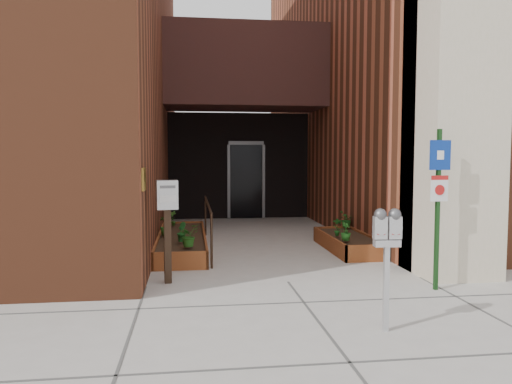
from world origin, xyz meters
name	(u,v)px	position (x,y,z in m)	size (l,w,h in m)	color
ground	(288,282)	(0.00, 0.00, 0.00)	(80.00, 80.00, 0.00)	#9E9991
architecture	(233,38)	(-0.18, 6.89, 4.98)	(20.00, 14.60, 10.00)	brown
planter_left	(182,242)	(-1.55, 2.70, 0.13)	(0.90, 3.60, 0.30)	brown
planter_right	(348,243)	(1.60, 2.20, 0.13)	(0.80, 2.20, 0.30)	brown
handrail	(208,211)	(-1.05, 2.65, 0.75)	(0.04, 3.34, 0.90)	black
parking_meter	(387,236)	(0.62, -2.08, 0.99)	(0.29, 0.14, 1.28)	#B7B7BA
sign_post	(439,192)	(1.90, -0.67, 1.33)	(0.30, 0.08, 2.16)	#163B15
payment_dropbox	(167,209)	(-1.70, 0.17, 1.06)	(0.32, 0.26, 1.47)	black
shrub_left_a	(189,235)	(-1.41, 1.35, 0.49)	(0.34, 0.34, 0.37)	#245D1A
shrub_left_b	(181,232)	(-1.54, 1.86, 0.47)	(0.19, 0.19, 0.34)	#1B5F21
shrub_left_c	(166,225)	(-1.85, 2.57, 0.49)	(0.21, 0.21, 0.38)	#295A19
shrub_left_d	(173,218)	(-1.76, 3.84, 0.46)	(0.17, 0.17, 0.32)	#275418
shrub_right_a	(346,231)	(1.35, 1.57, 0.46)	(0.18, 0.18, 0.33)	#1F5E1A
shrub_right_b	(338,227)	(1.35, 2.08, 0.47)	(0.18, 0.18, 0.34)	#19581A
shrub_right_c	(346,219)	(1.85, 3.10, 0.47)	(0.31, 0.31, 0.34)	#1B5F1C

